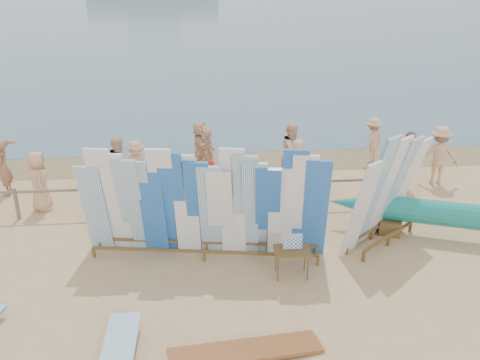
{
  "coord_description": "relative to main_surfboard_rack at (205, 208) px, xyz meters",
  "views": [
    {
      "loc": [
        0.84,
        -9.9,
        6.13
      ],
      "look_at": [
        1.99,
        2.56,
        1.1
      ],
      "focal_mm": 38.0,
      "sensor_mm": 36.0,
      "label": 1
    }
  ],
  "objects": [
    {
      "name": "stroller",
      "position": [
        0.08,
        3.37,
        -0.84
      ],
      "size": [
        0.71,
        0.87,
        1.05
      ],
      "rotation": [
        0.0,
        0.0,
        -0.26
      ],
      "color": "red",
      "rests_on": "ground"
    },
    {
      "name": "beachgoer_1",
      "position": [
        -5.88,
        4.27,
        -0.42
      ],
      "size": [
        0.42,
        0.65,
        1.67
      ],
      "primitive_type": "imported",
      "rotation": [
        0.0,
        0.0,
        4.86
      ],
      "color": "#8C6042",
      "rests_on": "ground"
    },
    {
      "name": "ground",
      "position": [
        -1.0,
        -0.56,
        -1.26
      ],
      "size": [
        160.0,
        160.0,
        0.0
      ],
      "primitive_type": "plane",
      "color": "tan",
      "rests_on": "ground"
    },
    {
      "name": "side_surfboard_rack",
      "position": [
        4.3,
        0.27,
        0.05
      ],
      "size": [
        2.43,
        2.15,
        2.92
      ],
      "rotation": [
        0.0,
        0.0,
        0.67
      ],
      "color": "brown",
      "rests_on": "ground"
    },
    {
      "name": "fence",
      "position": [
        -1.0,
        2.44,
        -0.63
      ],
      "size": [
        12.08,
        0.08,
        0.9
      ],
      "color": "#706154",
      "rests_on": "ground"
    },
    {
      "name": "main_surfboard_rack",
      "position": [
        0.0,
        0.0,
        0.0
      ],
      "size": [
        5.63,
        1.59,
        2.81
      ],
      "rotation": [
        0.0,
        0.0,
        -0.16
      ],
      "color": "brown",
      "rests_on": "ground"
    },
    {
      "name": "beachgoer_7",
      "position": [
        0.27,
        5.2,
        -0.47
      ],
      "size": [
        0.38,
        0.61,
        1.58
      ],
      "primitive_type": "imported",
      "rotation": [
        0.0,
        0.0,
        1.68
      ],
      "color": "#8C6042",
      "rests_on": "ground"
    },
    {
      "name": "flat_board_c",
      "position": [
        0.6,
        -3.5,
        -1.26
      ],
      "size": [
        2.75,
        1.09,
        0.31
      ],
      "primitive_type": "cube",
      "rotation": [
        0.09,
        0.0,
        1.77
      ],
      "color": "brown",
      "rests_on": "ground"
    },
    {
      "name": "beach_chair_left",
      "position": [
        -0.84,
        3.28,
        -1.0
      ],
      "size": [
        0.58,
        0.6,
        0.89
      ],
      "rotation": [
        0.0,
        0.0,
        -0.03
      ],
      "color": "red",
      "rests_on": "ground"
    },
    {
      "name": "beachgoer_5",
      "position": [
        0.0,
        5.88,
        -0.42
      ],
      "size": [
        0.71,
        1.62,
        1.69
      ],
      "primitive_type": "imported",
      "rotation": [
        0.0,
        0.0,
        1.71
      ],
      "color": "beige",
      "rests_on": "ground"
    },
    {
      "name": "beachgoer_9",
      "position": [
        6.0,
        6.0,
        -0.45
      ],
      "size": [
        1.07,
        1.01,
        1.61
      ],
      "primitive_type": "imported",
      "rotation": [
        0.0,
        0.0,
        3.86
      ],
      "color": "tan",
      "rests_on": "ground"
    },
    {
      "name": "beach_chair_right",
      "position": [
        -0.7,
        3.74,
        -0.99
      ],
      "size": [
        0.59,
        0.61,
        0.92
      ],
      "rotation": [
        0.0,
        0.0,
        0.01
      ],
      "color": "red",
      "rests_on": "ground"
    },
    {
      "name": "outrigger_canoe",
      "position": [
        6.56,
        0.09,
        -0.62
      ],
      "size": [
        6.82,
        3.1,
        1.01
      ],
      "rotation": [
        0.0,
        0.0,
        -0.37
      ],
      "color": "brown",
      "rests_on": "ground"
    },
    {
      "name": "beachgoer_8",
      "position": [
        2.92,
        4.71,
        -0.33
      ],
      "size": [
        0.9,
        0.98,
        1.87
      ],
      "primitive_type": "imported",
      "rotation": [
        0.0,
        0.0,
        0.91
      ],
      "color": "beige",
      "rests_on": "ground"
    },
    {
      "name": "beachgoer_2",
      "position": [
        -2.44,
        4.12,
        -0.38
      ],
      "size": [
        0.67,
        0.95,
        1.77
      ],
      "primitive_type": "imported",
      "rotation": [
        0.0,
        0.0,
        1.23
      ],
      "color": "beige",
      "rests_on": "ground"
    },
    {
      "name": "vendor_table",
      "position": [
        1.85,
        -1.01,
        -0.91
      ],
      "size": [
        0.81,
        0.59,
        1.04
      ],
      "rotation": [
        0.0,
        0.0,
        -0.05
      ],
      "color": "brown",
      "rests_on": "ground"
    },
    {
      "name": "beachgoer_6",
      "position": [
        2.88,
        3.6,
        -0.42
      ],
      "size": [
        0.91,
        0.68,
        1.68
      ],
      "primitive_type": "imported",
      "rotation": [
        0.0,
        0.0,
        2.75
      ],
      "color": "tan",
      "rests_on": "ground"
    },
    {
      "name": "beachgoer_0",
      "position": [
        -4.51,
        3.04,
        -0.4
      ],
      "size": [
        0.64,
        0.92,
        1.72
      ],
      "primitive_type": "imported",
      "rotation": [
        0.0,
        0.0,
        1.88
      ],
      "color": "tan",
      "rests_on": "ground"
    },
    {
      "name": "wet_sand_strip",
      "position": [
        -1.0,
        6.64,
        -1.26
      ],
      "size": [
        40.0,
        2.6,
        0.01
      ],
      "primitive_type": "cube",
      "color": "olive",
      "rests_on": "ground"
    },
    {
      "name": "ocean",
      "position": [
        -1.0,
        127.44,
        -1.26
      ],
      "size": [
        320.0,
        240.0,
        0.02
      ],
      "primitive_type": "cube",
      "color": "#3F6171",
      "rests_on": "ground"
    },
    {
      "name": "beachgoer_3",
      "position": [
        -1.97,
        4.31,
        -0.49
      ],
      "size": [
        1.05,
        0.56,
        1.55
      ],
      "primitive_type": "imported",
      "rotation": [
        0.0,
        0.0,
        0.15
      ],
      "color": "tan",
      "rests_on": "ground"
    },
    {
      "name": "beachgoer_10",
      "position": [
        6.22,
        3.45,
        -0.32
      ],
      "size": [
        0.74,
        1.19,
        1.88
      ],
      "primitive_type": "imported",
      "rotation": [
        0.0,
        0.0,
        4.45
      ],
      "color": "#8C6042",
      "rests_on": "ground"
    },
    {
      "name": "beachgoer_extra_0",
      "position": [
        7.41,
        3.89,
        -0.32
      ],
      "size": [
        1.31,
        0.88,
        1.88
      ],
      "primitive_type": "imported",
      "rotation": [
        0.0,
        0.0,
        2.8
      ],
      "color": "tan",
      "rests_on": "ground"
    }
  ]
}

